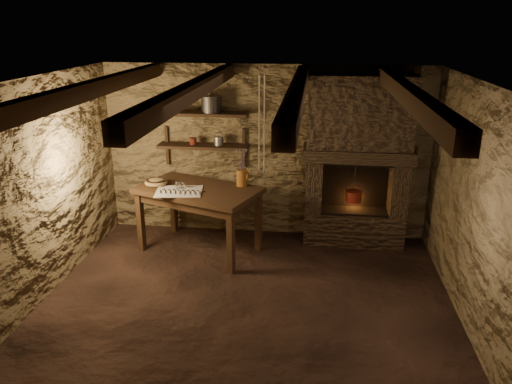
# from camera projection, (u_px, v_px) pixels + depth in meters

# --- Properties ---
(floor) EXTENTS (4.50, 4.50, 0.00)m
(floor) POSITION_uv_depth(u_px,v_px,m) (246.00, 303.00, 5.48)
(floor) COLOR black
(floor) RESTS_ON ground
(back_wall) EXTENTS (4.50, 0.04, 2.40)m
(back_wall) POSITION_uv_depth(u_px,v_px,m) (265.00, 152.00, 6.96)
(back_wall) COLOR brown
(back_wall) RESTS_ON floor
(front_wall) EXTENTS (4.50, 0.04, 2.40)m
(front_wall) POSITION_uv_depth(u_px,v_px,m) (203.00, 307.00, 3.21)
(front_wall) COLOR brown
(front_wall) RESTS_ON floor
(left_wall) EXTENTS (0.04, 4.00, 2.40)m
(left_wall) POSITION_uv_depth(u_px,v_px,m) (38.00, 192.00, 5.34)
(left_wall) COLOR brown
(left_wall) RESTS_ON floor
(right_wall) EXTENTS (0.04, 4.00, 2.40)m
(right_wall) POSITION_uv_depth(u_px,v_px,m) (475.00, 210.00, 4.83)
(right_wall) COLOR brown
(right_wall) RESTS_ON floor
(ceiling) EXTENTS (4.50, 4.00, 0.04)m
(ceiling) POSITION_uv_depth(u_px,v_px,m) (245.00, 81.00, 4.69)
(ceiling) COLOR black
(ceiling) RESTS_ON back_wall
(beam_far_left) EXTENTS (0.14, 3.95, 0.16)m
(beam_far_left) POSITION_uv_depth(u_px,v_px,m) (94.00, 89.00, 4.89)
(beam_far_left) COLOR black
(beam_far_left) RESTS_ON ceiling
(beam_mid_left) EXTENTS (0.14, 3.95, 0.16)m
(beam_mid_left) POSITION_uv_depth(u_px,v_px,m) (193.00, 90.00, 4.78)
(beam_mid_left) COLOR black
(beam_mid_left) RESTS_ON ceiling
(beam_mid_right) EXTENTS (0.14, 3.95, 0.16)m
(beam_mid_right) POSITION_uv_depth(u_px,v_px,m) (298.00, 92.00, 4.67)
(beam_mid_right) COLOR black
(beam_mid_right) RESTS_ON ceiling
(beam_far_right) EXTENTS (0.14, 3.95, 0.16)m
(beam_far_right) POSITION_uv_depth(u_px,v_px,m) (407.00, 94.00, 4.55)
(beam_far_right) COLOR black
(beam_far_right) RESTS_ON ceiling
(shelf_lower) EXTENTS (1.25, 0.30, 0.04)m
(shelf_lower) POSITION_uv_depth(u_px,v_px,m) (203.00, 146.00, 6.88)
(shelf_lower) COLOR black
(shelf_lower) RESTS_ON back_wall
(shelf_upper) EXTENTS (1.25, 0.30, 0.04)m
(shelf_upper) POSITION_uv_depth(u_px,v_px,m) (202.00, 114.00, 6.73)
(shelf_upper) COLOR black
(shelf_upper) RESTS_ON back_wall
(hearth) EXTENTS (1.43, 0.51, 2.30)m
(hearth) POSITION_uv_depth(u_px,v_px,m) (358.00, 157.00, 6.60)
(hearth) COLOR #322519
(hearth) RESTS_ON floor
(work_table) EXTENTS (1.76, 1.37, 0.88)m
(work_table) POSITION_uv_depth(u_px,v_px,m) (199.00, 217.00, 6.60)
(work_table) COLOR #362213
(work_table) RESTS_ON floor
(linen_cloth) EXTENTS (0.64, 0.54, 0.01)m
(linen_cloth) POSITION_uv_depth(u_px,v_px,m) (179.00, 191.00, 6.33)
(linen_cloth) COLOR silver
(linen_cloth) RESTS_ON work_table
(pewter_cutlery_row) EXTENTS (0.51, 0.25, 0.01)m
(pewter_cutlery_row) POSITION_uv_depth(u_px,v_px,m) (178.00, 191.00, 6.31)
(pewter_cutlery_row) COLOR gray
(pewter_cutlery_row) RESTS_ON linen_cloth
(drinking_glasses) EXTENTS (0.19, 0.06, 0.07)m
(drinking_glasses) POSITION_uv_depth(u_px,v_px,m) (182.00, 186.00, 6.42)
(drinking_glasses) COLOR silver
(drinking_glasses) RESTS_ON linen_cloth
(stoneware_jug) EXTENTS (0.17, 0.17, 0.50)m
(stoneware_jug) POSITION_uv_depth(u_px,v_px,m) (242.00, 170.00, 6.50)
(stoneware_jug) COLOR #A35D1F
(stoneware_jug) RESTS_ON work_table
(wooden_bowl) EXTENTS (0.32, 0.32, 0.11)m
(wooden_bowl) POSITION_uv_depth(u_px,v_px,m) (156.00, 182.00, 6.58)
(wooden_bowl) COLOR olive
(wooden_bowl) RESTS_ON work_table
(iron_stockpot) EXTENTS (0.33, 0.33, 0.20)m
(iron_stockpot) POSITION_uv_depth(u_px,v_px,m) (211.00, 105.00, 6.67)
(iron_stockpot) COLOR #2D2B28
(iron_stockpot) RESTS_ON shelf_upper
(tin_pan) EXTENTS (0.28, 0.15, 0.27)m
(tin_pan) POSITION_uv_depth(u_px,v_px,m) (173.00, 100.00, 6.82)
(tin_pan) COLOR #9D9E98
(tin_pan) RESTS_ON shelf_upper
(small_kettle) EXTENTS (0.18, 0.14, 0.18)m
(small_kettle) POSITION_uv_depth(u_px,v_px,m) (219.00, 141.00, 6.82)
(small_kettle) COLOR #9D9E98
(small_kettle) RESTS_ON shelf_lower
(rusty_tin) EXTENTS (0.10, 0.10, 0.09)m
(rusty_tin) POSITION_uv_depth(u_px,v_px,m) (193.00, 141.00, 6.87)
(rusty_tin) COLOR #581A11
(rusty_tin) RESTS_ON shelf_lower
(red_pot) EXTENTS (0.27, 0.27, 0.54)m
(red_pot) POSITION_uv_depth(u_px,v_px,m) (354.00, 196.00, 6.72)
(red_pot) COLOR maroon
(red_pot) RESTS_ON hearth
(hanging_ropes) EXTENTS (0.08, 0.08, 1.20)m
(hanging_ropes) POSITION_uv_depth(u_px,v_px,m) (262.00, 123.00, 5.87)
(hanging_ropes) COLOR tan
(hanging_ropes) RESTS_ON ceiling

